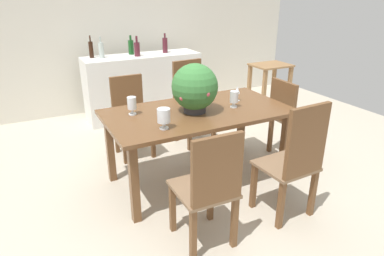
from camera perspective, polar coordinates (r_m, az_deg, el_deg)
ground_plane at (r=3.80m, az=0.05°, el=-7.48°), size 7.04×7.04×0.00m
back_wall at (r=5.77m, az=-12.29°, el=15.94°), size 6.40×0.10×2.60m
dining_table at (r=3.41m, az=0.99°, el=1.51°), size 1.80×0.97×0.76m
chair_far_right at (r=4.41m, az=-0.22°, el=4.96°), size 0.47×0.44×1.05m
chair_foot_end at (r=4.12m, az=15.56°, el=2.07°), size 0.41×0.43×0.93m
chair_far_left at (r=4.14m, az=-10.13°, el=2.66°), size 0.42×0.41×0.94m
chair_near_left at (r=2.55m, az=2.89°, el=-9.58°), size 0.43×0.46×0.98m
chair_near_right at (r=2.98m, az=16.77°, el=-4.77°), size 0.46×0.44×1.06m
flower_centerpiece at (r=3.27m, az=0.46°, el=6.66°), size 0.44×0.44×0.47m
crystal_vase_left at (r=3.47m, az=6.96°, el=4.98°), size 0.08×0.08×0.17m
crystal_vase_center_near at (r=2.91m, az=-4.69°, el=1.95°), size 0.11×0.11×0.18m
crystal_vase_right at (r=3.29m, az=-9.91°, el=3.94°), size 0.08×0.08×0.17m
wine_glass at (r=3.68m, az=7.48°, el=6.15°), size 0.06×0.06×0.16m
kitchen_counter at (r=5.41m, az=-8.04°, el=6.90°), size 1.75×0.53×0.95m
wine_bottle_amber at (r=5.21m, az=-9.07°, el=12.82°), size 0.08×0.08×0.29m
wine_bottle_tall at (r=5.45m, az=-4.48°, el=13.52°), size 0.08×0.08×0.29m
wine_bottle_green at (r=5.22m, az=-16.34°, el=12.38°), size 0.06×0.06×0.31m
wine_bottle_dark at (r=5.17m, az=-14.77°, el=12.38°), size 0.07×0.07×0.29m
wine_bottle_clear at (r=5.37m, az=-10.05°, el=13.07°), size 0.08×0.08×0.28m
side_table at (r=5.55m, az=12.71°, el=7.93°), size 0.57×0.45×0.79m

